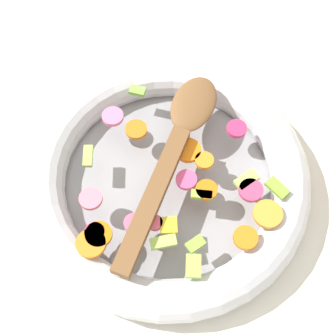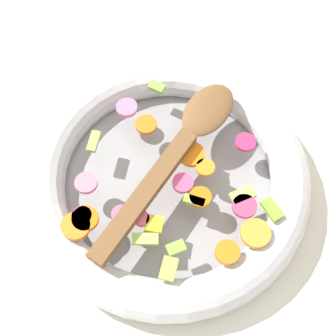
# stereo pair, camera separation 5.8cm
# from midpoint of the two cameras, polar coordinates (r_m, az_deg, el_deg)

# --- Properties ---
(ground_plane) EXTENTS (4.00, 4.00, 0.00)m
(ground_plane) POSITION_cam_midpoint_polar(r_m,az_deg,el_deg) (0.62, -2.65, -2.37)
(ground_plane) COLOR silver
(skillet) EXTENTS (0.37, 0.37, 0.05)m
(skillet) POSITION_cam_midpoint_polar(r_m,az_deg,el_deg) (0.60, -2.73, -1.48)
(skillet) COLOR gray
(skillet) RESTS_ON ground_plane
(chopped_vegetables) EXTENTS (0.26, 0.26, 0.01)m
(chopped_vegetables) POSITION_cam_midpoint_polar(r_m,az_deg,el_deg) (0.56, -2.09, -3.19)
(chopped_vegetables) COLOR orange
(chopped_vegetables) RESTS_ON skillet
(wooden_spoon) EXTENTS (0.12, 0.28, 0.01)m
(wooden_spoon) POSITION_cam_midpoint_polar(r_m,az_deg,el_deg) (0.58, -1.86, 2.61)
(wooden_spoon) COLOR brown
(wooden_spoon) RESTS_ON chopped_vegetables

